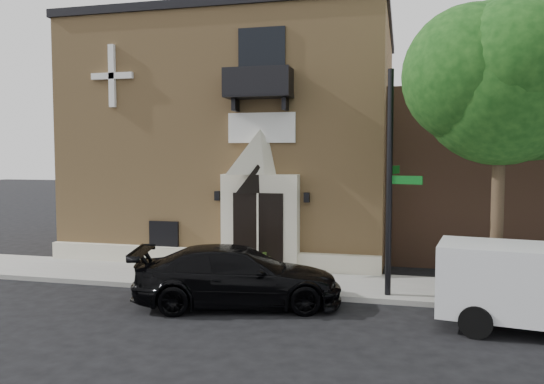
{
  "coord_description": "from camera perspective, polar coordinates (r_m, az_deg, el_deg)",
  "views": [
    {
      "loc": [
        3.59,
        -14.23,
        3.99
      ],
      "look_at": [
        -0.41,
        2.0,
        2.82
      ],
      "focal_mm": 35.0,
      "sensor_mm": 36.0,
      "label": 1
    }
  ],
  "objects": [
    {
      "name": "sidewalk",
      "position": [
        16.41,
        4.43,
        -9.82
      ],
      "size": [
        42.0,
        3.0,
        0.15
      ],
      "primitive_type": "cube",
      "color": "gray",
      "rests_on": "ground"
    },
    {
      "name": "church",
      "position": [
        23.14,
        -2.68,
        5.59
      ],
      "size": [
        12.2,
        11.01,
        9.3
      ],
      "color": "tan",
      "rests_on": "ground"
    },
    {
      "name": "fire_hydrant",
      "position": [
        15.06,
        23.52,
        -9.77
      ],
      "size": [
        0.4,
        0.32,
        0.7
      ],
      "color": "maroon",
      "rests_on": "sidewalk"
    },
    {
      "name": "street_tree_left",
      "position": [
        14.89,
        23.58,
        10.9
      ],
      "size": [
        4.97,
        4.38,
        7.77
      ],
      "color": "#38281C",
      "rests_on": "sidewalk"
    },
    {
      "name": "black_sedan",
      "position": [
        14.22,
        -3.69,
        -9.02
      ],
      "size": [
        5.84,
        3.54,
        1.58
      ],
      "primitive_type": "imported",
      "rotation": [
        0.0,
        0.0,
        1.83
      ],
      "color": "black",
      "rests_on": "ground"
    },
    {
      "name": "planter",
      "position": [
        17.22,
        -1.01,
        -7.53
      ],
      "size": [
        0.87,
        0.81,
        0.8
      ],
      "primitive_type": "imported",
      "rotation": [
        0.0,
        0.0,
        -0.3
      ],
      "color": "#4B6A2A",
      "rests_on": "sidewalk"
    },
    {
      "name": "street_sign",
      "position": [
        14.74,
        12.6,
        0.99
      ],
      "size": [
        0.95,
        1.13,
        6.14
      ],
      "rotation": [
        0.0,
        0.0,
        -0.28
      ],
      "color": "black",
      "rests_on": "sidewalk"
    },
    {
      "name": "ground",
      "position": [
        15.21,
        -0.31,
        -11.22
      ],
      "size": [
        120.0,
        120.0,
        0.0
      ],
      "primitive_type": "plane",
      "color": "black",
      "rests_on": "ground"
    }
  ]
}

